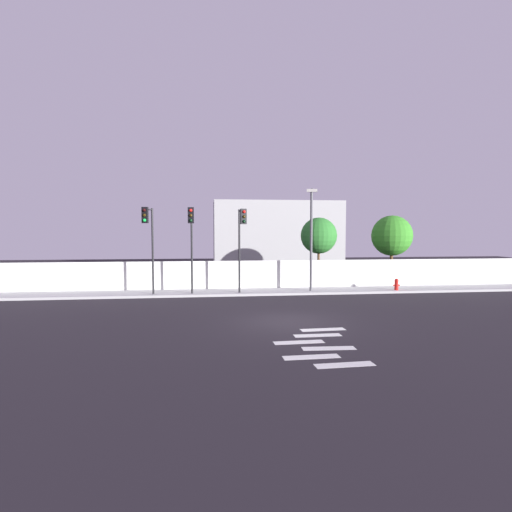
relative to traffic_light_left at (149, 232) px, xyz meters
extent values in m
plane|color=black|center=(6.87, -6.88, -3.85)|extent=(80.00, 80.00, 0.00)
cube|color=#A8A8A8|center=(6.87, 1.32, -3.78)|extent=(36.00, 2.40, 0.15)
cube|color=white|center=(6.87, 2.61, -2.80)|extent=(36.00, 0.18, 1.80)
cube|color=silver|center=(7.34, -12.68, -3.85)|extent=(1.82, 0.53, 0.01)
cube|color=silver|center=(6.55, -11.83, -3.85)|extent=(1.81, 0.50, 0.01)
cube|color=silver|center=(7.37, -10.98, -3.85)|extent=(1.82, 0.52, 0.01)
cube|color=silver|center=(6.54, -10.13, -3.85)|extent=(1.81, 0.50, 0.01)
cube|color=silver|center=(7.45, -9.28, -3.85)|extent=(1.80, 0.46, 0.01)
cube|color=silver|center=(7.89, -8.43, -3.85)|extent=(1.82, 0.52, 0.01)
cylinder|color=black|center=(0.12, 0.67, -1.15)|extent=(0.12, 0.12, 5.09)
cylinder|color=black|center=(0.01, 0.03, 1.29)|extent=(0.30, 1.29, 0.08)
cube|color=black|center=(-0.11, -0.61, 0.94)|extent=(0.37, 0.26, 0.90)
sphere|color=black|center=(-0.13, -0.72, 1.21)|extent=(0.18, 0.18, 0.18)
sphere|color=#33260A|center=(-0.13, -0.72, 0.93)|extent=(0.18, 0.18, 0.18)
sphere|color=#19F24C|center=(-0.13, -0.72, 0.65)|extent=(0.18, 0.18, 0.18)
cylinder|color=black|center=(5.26, 0.67, -1.18)|extent=(0.12, 0.12, 5.05)
cylinder|color=black|center=(5.35, 0.27, 1.25)|extent=(0.26, 0.82, 0.08)
cube|color=black|center=(5.44, -0.13, 0.90)|extent=(0.38, 0.27, 0.90)
sphere|color=red|center=(5.47, -0.24, 1.17)|extent=(0.18, 0.18, 0.18)
sphere|color=#33260A|center=(5.47, -0.24, 0.89)|extent=(0.18, 0.18, 0.18)
sphere|color=black|center=(5.47, -0.24, 0.61)|extent=(0.18, 0.18, 0.18)
cylinder|color=black|center=(2.40, 0.67, -1.16)|extent=(0.12, 0.12, 5.09)
cylinder|color=black|center=(2.41, 0.02, 1.29)|extent=(0.10, 1.32, 0.08)
cube|color=black|center=(2.42, -0.64, 0.94)|extent=(0.34, 0.20, 0.90)
sphere|color=red|center=(2.42, -0.76, 1.21)|extent=(0.18, 0.18, 0.18)
sphere|color=#33260A|center=(2.42, -0.76, 0.93)|extent=(0.18, 0.18, 0.18)
sphere|color=black|center=(2.42, -0.76, 0.65)|extent=(0.18, 0.18, 0.18)
cylinder|color=#4C4C51|center=(9.77, 0.87, -0.60)|extent=(0.16, 0.16, 6.21)
cylinder|color=#4C4C51|center=(9.52, -0.12, 2.46)|extent=(0.58, 2.01, 0.10)
cube|color=beige|center=(9.28, -1.11, 2.36)|extent=(0.64, 0.38, 0.16)
cylinder|color=red|center=(15.25, 0.54, -3.42)|extent=(0.24, 0.24, 0.56)
sphere|color=red|center=(15.25, 0.54, -3.10)|extent=(0.26, 0.26, 0.26)
cylinder|color=red|center=(15.08, 0.54, -3.39)|extent=(0.10, 0.09, 0.09)
cylinder|color=red|center=(15.42, 0.54, -3.39)|extent=(0.10, 0.09, 0.09)
cylinder|color=brown|center=(11.14, 4.11, -2.42)|extent=(0.18, 0.18, 2.86)
sphere|color=#2B752B|center=(11.14, 4.11, -0.29)|extent=(2.55, 2.55, 2.55)
cylinder|color=brown|center=(16.53, 4.11, -2.47)|extent=(0.22, 0.22, 2.76)
sphere|color=#348725|center=(16.53, 4.11, -0.29)|extent=(2.90, 2.90, 2.90)
cube|color=#A1A1A1|center=(10.17, 16.61, -0.48)|extent=(12.41, 6.00, 6.75)
camera|label=1|loc=(3.36, -24.15, 0.12)|focal=28.85mm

